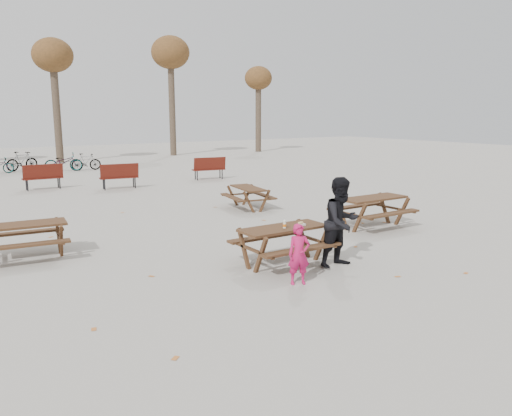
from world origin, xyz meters
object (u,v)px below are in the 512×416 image
food_tray (301,225)px  main_picnic_table (283,236)px  picnic_table_far (248,198)px  soda_bottle (285,225)px  child (299,254)px  picnic_table_east (372,212)px  adult (341,222)px  picnic_table_north (22,242)px

food_tray → main_picnic_table: bearing=164.8°
picnic_table_far → main_picnic_table: bearing=163.2°
soda_bottle → child: size_ratio=0.15×
picnic_table_east → soda_bottle: bearing=-160.1°
child → food_tray: bearing=72.9°
main_picnic_table → food_tray: size_ratio=10.00×
soda_bottle → child: 1.13m
food_tray → picnic_table_far: size_ratio=0.11×
food_tray → adult: bearing=-49.1°
picnic_table_north → picnic_table_east: bearing=-7.0°
picnic_table_east → picnic_table_far: size_ratio=1.19×
picnic_table_far → child: bearing=163.6°
adult → picnic_table_north: (-5.23, 3.98, -0.52)m
picnic_table_east → picnic_table_north: (-8.29, 1.91, -0.03)m
picnic_table_east → picnic_table_north: bearing=166.8°
soda_bottle → picnic_table_north: soda_bottle is taller
child → picnic_table_far: bearing=87.2°
main_picnic_table → picnic_table_east: 4.19m
main_picnic_table → picnic_table_far: bearing=64.3°
food_tray → child: 1.33m
food_tray → picnic_table_far: 5.97m
child → picnic_table_north: size_ratio=0.63×
child → picnic_table_north: child is taller
main_picnic_table → food_tray: food_tray is taller
food_tray → picnic_table_north: bearing=144.3°
food_tray → adult: adult is taller
main_picnic_table → child: 1.20m
picnic_table_north → picnic_table_far: picnic_table_north is taller
main_picnic_table → food_tray: (0.36, -0.10, 0.21)m
main_picnic_table → child: bearing=-113.1°
main_picnic_table → child: child is taller
picnic_table_east → picnic_table_far: picnic_table_east is taller
child → picnic_table_far: 7.21m
food_tray → soda_bottle: bearing=180.0°
picnic_table_east → main_picnic_table: bearing=-161.2°
picnic_table_east → picnic_table_north: 8.51m
main_picnic_table → picnic_table_far: size_ratio=1.12×
adult → picnic_table_far: size_ratio=1.12×
main_picnic_table → picnic_table_east: picnic_table_east is taller
adult → picnic_table_east: bearing=29.9°
food_tray → picnic_table_east: bearing=22.1°
food_tray → child: bearing=-129.6°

